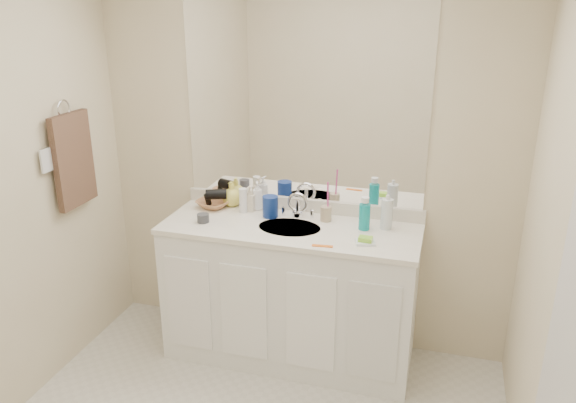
# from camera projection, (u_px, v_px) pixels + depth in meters

# --- Properties ---
(wall_back) EXTENTS (2.60, 0.02, 2.40)m
(wall_back) POSITION_uv_depth(u_px,v_px,m) (303.00, 161.00, 3.44)
(wall_back) COLOR beige
(wall_back) RESTS_ON floor
(wall_right) EXTENTS (0.02, 2.60, 2.40)m
(wall_right) POSITION_uv_depth(u_px,v_px,m) (572.00, 290.00, 1.92)
(wall_right) COLOR beige
(wall_right) RESTS_ON floor
(vanity_cabinet) EXTENTS (1.50, 0.55, 0.85)m
(vanity_cabinet) POSITION_uv_depth(u_px,v_px,m) (290.00, 294.00, 3.46)
(vanity_cabinet) COLOR white
(vanity_cabinet) RESTS_ON floor
(countertop) EXTENTS (1.52, 0.57, 0.03)m
(countertop) POSITION_uv_depth(u_px,v_px,m) (290.00, 228.00, 3.30)
(countertop) COLOR white
(countertop) RESTS_ON vanity_cabinet
(backsplash) EXTENTS (1.52, 0.03, 0.08)m
(backsplash) POSITION_uv_depth(u_px,v_px,m) (302.00, 205.00, 3.52)
(backsplash) COLOR silver
(backsplash) RESTS_ON countertop
(sink_basin) EXTENTS (0.37, 0.37, 0.02)m
(sink_basin) POSITION_uv_depth(u_px,v_px,m) (289.00, 229.00, 3.29)
(sink_basin) COLOR beige
(sink_basin) RESTS_ON countertop
(faucet) EXTENTS (0.02, 0.02, 0.11)m
(faucet) POSITION_uv_depth(u_px,v_px,m) (298.00, 208.00, 3.43)
(faucet) COLOR silver
(faucet) RESTS_ON countertop
(mirror) EXTENTS (1.48, 0.01, 1.20)m
(mirror) POSITION_uv_depth(u_px,v_px,m) (303.00, 103.00, 3.31)
(mirror) COLOR white
(mirror) RESTS_ON wall_back
(blue_mug) EXTENTS (0.12, 0.12, 0.13)m
(blue_mug) POSITION_uv_depth(u_px,v_px,m) (270.00, 207.00, 3.42)
(blue_mug) COLOR navy
(blue_mug) RESTS_ON countertop
(tan_cup) EXTENTS (0.08, 0.08, 0.09)m
(tan_cup) POSITION_uv_depth(u_px,v_px,m) (326.00, 214.00, 3.36)
(tan_cup) COLOR tan
(tan_cup) RESTS_ON countertop
(toothbrush) EXTENTS (0.01, 0.04, 0.20)m
(toothbrush) POSITION_uv_depth(u_px,v_px,m) (328.00, 197.00, 3.32)
(toothbrush) COLOR #E13B95
(toothbrush) RESTS_ON tan_cup
(mouthwash_bottle) EXTENTS (0.08, 0.08, 0.15)m
(mouthwash_bottle) POSITION_uv_depth(u_px,v_px,m) (364.00, 217.00, 3.23)
(mouthwash_bottle) COLOR #0C9197
(mouthwash_bottle) RESTS_ON countertop
(clear_pump_bottle) EXTENTS (0.08, 0.08, 0.18)m
(clear_pump_bottle) POSITION_uv_depth(u_px,v_px,m) (387.00, 214.00, 3.23)
(clear_pump_bottle) COLOR silver
(clear_pump_bottle) RESTS_ON countertop
(soap_dish) EXTENTS (0.12, 0.11, 0.01)m
(soap_dish) POSITION_uv_depth(u_px,v_px,m) (365.00, 242.00, 3.06)
(soap_dish) COLOR white
(soap_dish) RESTS_ON countertop
(green_soap) EXTENTS (0.08, 0.06, 0.03)m
(green_soap) POSITION_uv_depth(u_px,v_px,m) (365.00, 239.00, 3.06)
(green_soap) COLOR #98E237
(green_soap) RESTS_ON soap_dish
(orange_comb) EXTENTS (0.12, 0.04, 0.00)m
(orange_comb) POSITION_uv_depth(u_px,v_px,m) (322.00, 246.00, 3.03)
(orange_comb) COLOR orange
(orange_comb) RESTS_ON countertop
(dark_jar) EXTENTS (0.08, 0.08, 0.05)m
(dark_jar) POSITION_uv_depth(u_px,v_px,m) (203.00, 218.00, 3.35)
(dark_jar) COLOR #35373D
(dark_jar) RESTS_ON countertop
(extra_white_bottle) EXTENTS (0.06, 0.06, 0.16)m
(extra_white_bottle) POSITION_uv_depth(u_px,v_px,m) (243.00, 200.00, 3.48)
(extra_white_bottle) COLOR white
(extra_white_bottle) RESTS_ON countertop
(soap_bottle_white) EXTENTS (0.09, 0.09, 0.18)m
(soap_bottle_white) POSITION_uv_depth(u_px,v_px,m) (257.00, 196.00, 3.53)
(soap_bottle_white) COLOR white
(soap_bottle_white) RESTS_ON countertop
(soap_bottle_cream) EXTENTS (0.08, 0.08, 0.16)m
(soap_bottle_cream) POSITION_uv_depth(u_px,v_px,m) (250.00, 198.00, 3.52)
(soap_bottle_cream) COLOR beige
(soap_bottle_cream) RESTS_ON countertop
(soap_bottle_yellow) EXTENTS (0.15, 0.15, 0.16)m
(soap_bottle_yellow) POSITION_uv_depth(u_px,v_px,m) (232.00, 194.00, 3.60)
(soap_bottle_yellow) COLOR #DED556
(soap_bottle_yellow) RESTS_ON countertop
(wicker_basket) EXTENTS (0.25, 0.25, 0.05)m
(wicker_basket) POSITION_uv_depth(u_px,v_px,m) (214.00, 204.00, 3.59)
(wicker_basket) COLOR #AE7046
(wicker_basket) RESTS_ON countertop
(hair_dryer) EXTENTS (0.15, 0.11, 0.07)m
(hair_dryer) POSITION_uv_depth(u_px,v_px,m) (216.00, 194.00, 3.56)
(hair_dryer) COLOR black
(hair_dryer) RESTS_ON wicker_basket
(towel_ring) EXTENTS (0.01, 0.11, 0.11)m
(towel_ring) POSITION_uv_depth(u_px,v_px,m) (64.00, 109.00, 3.18)
(towel_ring) COLOR silver
(towel_ring) RESTS_ON wall_left
(hand_towel) EXTENTS (0.04, 0.32, 0.55)m
(hand_towel) POSITION_uv_depth(u_px,v_px,m) (73.00, 160.00, 3.28)
(hand_towel) COLOR #33241B
(hand_towel) RESTS_ON towel_ring
(switch_plate) EXTENTS (0.01, 0.08, 0.13)m
(switch_plate) POSITION_uv_depth(u_px,v_px,m) (46.00, 160.00, 3.09)
(switch_plate) COLOR silver
(switch_plate) RESTS_ON wall_left
(door) EXTENTS (0.02, 0.82, 2.00)m
(door) POSITION_uv_depth(u_px,v_px,m) (573.00, 393.00, 1.72)
(door) COLOR silver
(door) RESTS_ON floor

